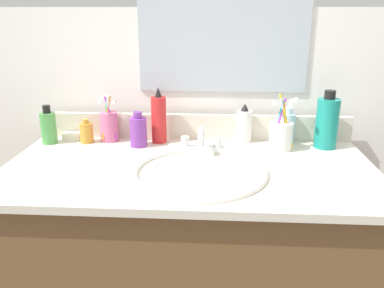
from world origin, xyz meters
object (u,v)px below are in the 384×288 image
at_px(bottle_gel_clear, 287,127).
at_px(soap_bar, 72,136).
at_px(bottle_toner_green, 49,127).
at_px(cup_pink, 109,125).
at_px(cup_white_ceramic, 281,135).
at_px(bottle_lotion_white, 244,125).
at_px(faucet, 201,143).
at_px(bottle_mouthwash_teal, 327,122).
at_px(bottle_cream_purple, 138,131).
at_px(bottle_spray_red, 159,119).
at_px(bottle_oil_amber, 87,132).

bearing_deg(bottle_gel_clear, soap_bar, -179.18).
relative_size(bottle_toner_green, soap_bar, 2.14).
bearing_deg(bottle_gel_clear, cup_pink, -178.35).
height_order(cup_white_ceramic, cup_pink, cup_white_ceramic).
bearing_deg(bottle_lotion_white, cup_pink, -177.77).
distance_m(faucet, soap_bar, 0.49).
bearing_deg(bottle_mouthwash_teal, soap_bar, 177.84).
relative_size(bottle_gel_clear, cup_white_ceramic, 0.66).
xyz_separation_m(bottle_cream_purple, cup_white_ceramic, (0.49, -0.01, -0.00)).
height_order(bottle_spray_red, cup_white_ceramic, bottle_spray_red).
relative_size(cup_white_ceramic, cup_pink, 1.14).
xyz_separation_m(faucet, bottle_oil_amber, (-0.41, 0.07, 0.01)).
relative_size(faucet, bottle_mouthwash_teal, 0.81).
xyz_separation_m(bottle_mouthwash_teal, cup_pink, (-0.76, 0.03, -0.03)).
distance_m(bottle_spray_red, cup_white_ceramic, 0.43).
xyz_separation_m(bottle_oil_amber, bottle_toner_green, (-0.13, -0.01, 0.02)).
bearing_deg(bottle_oil_amber, faucet, -9.34).
distance_m(faucet, bottle_mouthwash_teal, 0.43).
xyz_separation_m(bottle_oil_amber, bottle_spray_red, (0.26, 0.02, 0.05)).
height_order(bottle_spray_red, soap_bar, bottle_spray_red).
bearing_deg(faucet, bottle_toner_green, 174.38).
distance_m(bottle_gel_clear, soap_bar, 0.78).
bearing_deg(cup_white_ceramic, bottle_toner_green, 178.62).
bearing_deg(bottle_lotion_white, bottle_mouthwash_teal, -9.36).
distance_m(cup_pink, soap_bar, 0.15).
bearing_deg(soap_bar, bottle_lotion_white, 1.06).
distance_m(faucet, cup_pink, 0.35).
relative_size(bottle_mouthwash_teal, soap_bar, 3.10).
bearing_deg(bottle_toner_green, bottle_cream_purple, -2.43).
bearing_deg(bottle_toner_green, bottle_oil_amber, 6.26).
bearing_deg(faucet, bottle_oil_amber, 170.66).
relative_size(faucet, bottle_gel_clear, 1.25).
distance_m(bottle_lotion_white, bottle_cream_purple, 0.38).
bearing_deg(bottle_mouthwash_teal, bottle_toner_green, -179.24).
relative_size(bottle_gel_clear, bottle_spray_red, 0.64).
height_order(bottle_cream_purple, cup_white_ceramic, cup_white_ceramic).
relative_size(bottle_lotion_white, bottle_toner_green, 1.02).
bearing_deg(bottle_mouthwash_teal, bottle_gel_clear, 160.15).
height_order(bottle_mouthwash_teal, soap_bar, bottle_mouthwash_teal).
bearing_deg(bottle_cream_purple, bottle_spray_red, 37.24).
relative_size(bottle_oil_amber, bottle_toner_green, 0.63).
height_order(bottle_toner_green, soap_bar, bottle_toner_green).
bearing_deg(bottle_gel_clear, bottle_spray_red, -177.22).
height_order(bottle_gel_clear, bottle_spray_red, bottle_spray_red).
height_order(bottle_gel_clear, bottle_cream_purple, bottle_gel_clear).
xyz_separation_m(bottle_cream_purple, bottle_toner_green, (-0.32, 0.01, 0.01)).
distance_m(bottle_cream_purple, soap_bar, 0.27).
height_order(bottle_oil_amber, soap_bar, bottle_oil_amber).
bearing_deg(soap_bar, bottle_toner_green, -144.35).
height_order(faucet, cup_pink, cup_pink).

